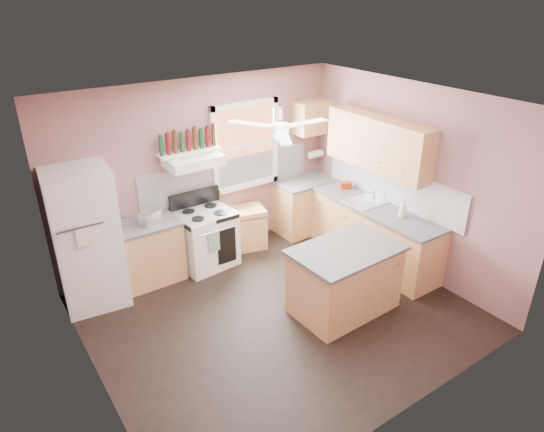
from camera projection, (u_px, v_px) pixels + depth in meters
floor at (279, 313)px, 6.26m from camera, size 4.50×4.50×0.00m
ceiling at (280, 104)px, 5.09m from camera, size 4.50×4.50×0.00m
wall_back at (201, 170)px, 7.18m from camera, size 4.50×0.05×2.70m
wall_right at (411, 179)px, 6.84m from camera, size 0.05×4.00×2.70m
wall_left at (81, 281)px, 4.51m from camera, size 0.05×4.00×2.70m
backsplash_back at (229, 176)px, 7.45m from camera, size 2.90×0.03×0.55m
backsplash_right at (391, 185)px, 7.12m from camera, size 0.03×2.60×0.55m
window_view at (245, 146)px, 7.42m from camera, size 1.00×0.02×1.20m
window_frame at (246, 146)px, 7.40m from camera, size 1.16×0.07×1.36m
refrigerator at (87, 238)px, 6.15m from camera, size 0.87×0.85×1.85m
base_cabinet_left at (148, 253)px, 6.80m from camera, size 0.90×0.60×0.86m
counter_left at (144, 225)px, 6.60m from camera, size 0.92×0.62×0.04m
toaster at (150, 218)px, 6.54m from camera, size 0.32×0.26×0.18m
stove at (206, 239)px, 7.18m from camera, size 0.85×0.71×0.86m
range_hood at (193, 161)px, 6.74m from camera, size 0.78×0.50×0.14m
bottle_shelf at (189, 152)px, 6.78m from camera, size 0.90×0.26×0.03m
cart at (243, 228)px, 7.70m from camera, size 0.76×0.60×0.67m
base_cabinet_corner at (305, 206)px, 8.23m from camera, size 1.00×0.60×0.86m
base_cabinet_right at (373, 235)px, 7.29m from camera, size 0.60×2.20×0.86m
counter_corner at (306, 181)px, 8.03m from camera, size 1.02×0.62×0.04m
counter_right at (375, 208)px, 7.09m from camera, size 0.62×2.22×0.04m
sink at (366, 202)px, 7.24m from camera, size 0.55×0.45×0.03m
faucet at (374, 195)px, 7.28m from camera, size 0.03×0.03×0.14m
upper_cabinet_right at (378, 144)px, 6.92m from camera, size 0.33×1.80×0.76m
upper_cabinet_corner at (313, 117)px, 7.79m from camera, size 0.60×0.33×0.52m
paper_towel at (316, 154)px, 8.16m from camera, size 0.26×0.12×0.12m
island at (344, 281)px, 6.17m from camera, size 1.31×0.85×0.86m
island_top at (347, 250)px, 5.98m from camera, size 1.39×0.93×0.04m
ceiling_fan_hub at (280, 128)px, 5.20m from camera, size 0.20×0.20×0.08m
soap_bottle at (403, 208)px, 6.72m from camera, size 0.13×0.13×0.27m
red_caddy at (345, 185)px, 7.70m from camera, size 0.21×0.18×0.10m
wine_bottles at (189, 140)px, 6.72m from camera, size 0.86×0.06×0.31m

